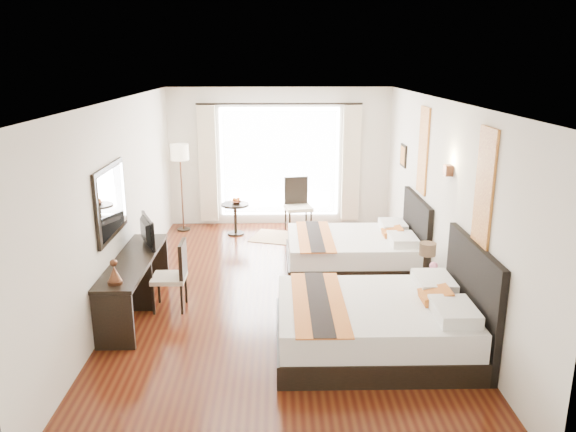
{
  "coord_description": "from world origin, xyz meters",
  "views": [
    {
      "loc": [
        -0.06,
        -7.59,
        3.33
      ],
      "look_at": [
        0.1,
        0.46,
        1.07
      ],
      "focal_mm": 35.0,
      "sensor_mm": 36.0,
      "label": 1
    }
  ],
  "objects_px": {
    "vase": "(433,271)",
    "window_chair": "(298,216)",
    "desk_chair": "(171,288)",
    "floor_lamp": "(180,158)",
    "fruit_bowl": "(236,202)",
    "side_table": "(235,219)",
    "console_desk": "(135,285)",
    "television": "(143,231)",
    "bed_near": "(381,323)",
    "table_lamp": "(427,251)",
    "nightstand": "(427,290)",
    "bed_far": "(356,250)"
  },
  "relations": [
    {
      "from": "fruit_bowl",
      "to": "desk_chair",
      "type": "bearing_deg",
      "value": -101.14
    },
    {
      "from": "television",
      "to": "side_table",
      "type": "bearing_deg",
      "value": -43.46
    },
    {
      "from": "floor_lamp",
      "to": "window_chair",
      "type": "bearing_deg",
      "value": -4.28
    },
    {
      "from": "floor_lamp",
      "to": "window_chair",
      "type": "distance_m",
      "value": 2.57
    },
    {
      "from": "bed_far",
      "to": "vase",
      "type": "distance_m",
      "value": 1.84
    },
    {
      "from": "television",
      "to": "desk_chair",
      "type": "relative_size",
      "value": 0.76
    },
    {
      "from": "vase",
      "to": "fruit_bowl",
      "type": "relative_size",
      "value": 0.73
    },
    {
      "from": "side_table",
      "to": "nightstand",
      "type": "bearing_deg",
      "value": -49.48
    },
    {
      "from": "vase",
      "to": "window_chair",
      "type": "height_order",
      "value": "window_chair"
    },
    {
      "from": "table_lamp",
      "to": "floor_lamp",
      "type": "relative_size",
      "value": 0.21
    },
    {
      "from": "bed_near",
      "to": "vase",
      "type": "height_order",
      "value": "bed_near"
    },
    {
      "from": "nightstand",
      "to": "side_table",
      "type": "xyz_separation_m",
      "value": [
        -2.89,
        3.38,
        0.09
      ]
    },
    {
      "from": "bed_far",
      "to": "window_chair",
      "type": "height_order",
      "value": "bed_far"
    },
    {
      "from": "vase",
      "to": "window_chair",
      "type": "bearing_deg",
      "value": 114.65
    },
    {
      "from": "bed_far",
      "to": "desk_chair",
      "type": "relative_size",
      "value": 2.21
    },
    {
      "from": "console_desk",
      "to": "desk_chair",
      "type": "distance_m",
      "value": 0.48
    },
    {
      "from": "desk_chair",
      "to": "side_table",
      "type": "distance_m",
      "value": 3.47
    },
    {
      "from": "floor_lamp",
      "to": "fruit_bowl",
      "type": "distance_m",
      "value": 1.4
    },
    {
      "from": "nightstand",
      "to": "table_lamp",
      "type": "xyz_separation_m",
      "value": [
        0.02,
        0.15,
        0.53
      ]
    },
    {
      "from": "table_lamp",
      "to": "window_chair",
      "type": "height_order",
      "value": "window_chair"
    },
    {
      "from": "console_desk",
      "to": "television",
      "type": "xyz_separation_m",
      "value": [
        0.02,
        0.55,
        0.59
      ]
    },
    {
      "from": "nightstand",
      "to": "floor_lamp",
      "type": "bearing_deg",
      "value": 137.19
    },
    {
      "from": "television",
      "to": "side_table",
      "type": "height_order",
      "value": "television"
    },
    {
      "from": "bed_near",
      "to": "table_lamp",
      "type": "distance_m",
      "value": 1.67
    },
    {
      "from": "floor_lamp",
      "to": "nightstand",
      "type": "bearing_deg",
      "value": -42.81
    },
    {
      "from": "desk_chair",
      "to": "window_chair",
      "type": "relative_size",
      "value": 0.89
    },
    {
      "from": "console_desk",
      "to": "window_chair",
      "type": "distance_m",
      "value": 4.29
    },
    {
      "from": "bed_far",
      "to": "nightstand",
      "type": "height_order",
      "value": "bed_far"
    },
    {
      "from": "table_lamp",
      "to": "desk_chair",
      "type": "height_order",
      "value": "desk_chair"
    },
    {
      "from": "fruit_bowl",
      "to": "window_chair",
      "type": "xyz_separation_m",
      "value": [
        1.2,
        0.12,
        -0.31
      ]
    },
    {
      "from": "side_table",
      "to": "console_desk",
      "type": "bearing_deg",
      "value": -107.8
    },
    {
      "from": "fruit_bowl",
      "to": "television",
      "type": "bearing_deg",
      "value": -111.02
    },
    {
      "from": "desk_chair",
      "to": "window_chair",
      "type": "distance_m",
      "value": 3.99
    },
    {
      "from": "desk_chair",
      "to": "floor_lamp",
      "type": "bearing_deg",
      "value": -83.74
    },
    {
      "from": "bed_far",
      "to": "floor_lamp",
      "type": "xyz_separation_m",
      "value": [
        -3.18,
        2.21,
        1.16
      ]
    },
    {
      "from": "television",
      "to": "desk_chair",
      "type": "height_order",
      "value": "television"
    },
    {
      "from": "bed_near",
      "to": "nightstand",
      "type": "xyz_separation_m",
      "value": [
        0.87,
        1.21,
        -0.11
      ]
    },
    {
      "from": "floor_lamp",
      "to": "side_table",
      "type": "relative_size",
      "value": 2.81
    },
    {
      "from": "bed_near",
      "to": "window_chair",
      "type": "height_order",
      "value": "bed_near"
    },
    {
      "from": "window_chair",
      "to": "fruit_bowl",
      "type": "bearing_deg",
      "value": -94.43
    },
    {
      "from": "desk_chair",
      "to": "television",
      "type": "bearing_deg",
      "value": -47.26
    },
    {
      "from": "television",
      "to": "window_chair",
      "type": "bearing_deg",
      "value": -60.35
    },
    {
      "from": "bed_far",
      "to": "floor_lamp",
      "type": "bearing_deg",
      "value": 145.22
    },
    {
      "from": "bed_far",
      "to": "console_desk",
      "type": "height_order",
      "value": "bed_far"
    },
    {
      "from": "vase",
      "to": "television",
      "type": "height_order",
      "value": "television"
    },
    {
      "from": "television",
      "to": "window_chair",
      "type": "relative_size",
      "value": 0.68
    },
    {
      "from": "vase",
      "to": "floor_lamp",
      "type": "height_order",
      "value": "floor_lamp"
    },
    {
      "from": "vase",
      "to": "console_desk",
      "type": "distance_m",
      "value": 4.04
    },
    {
      "from": "side_table",
      "to": "fruit_bowl",
      "type": "bearing_deg",
      "value": -10.17
    },
    {
      "from": "vase",
      "to": "television",
      "type": "relative_size",
      "value": 0.2
    }
  ]
}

